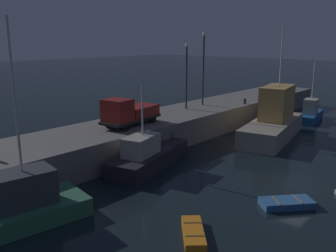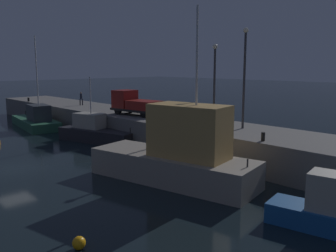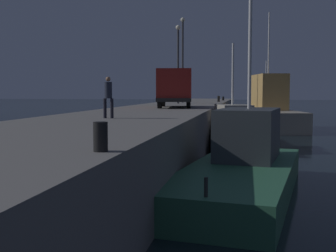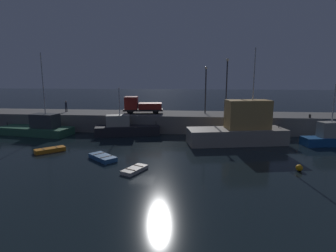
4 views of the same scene
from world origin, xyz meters
name	(u,v)px [view 4 (image 4 of 4)]	position (x,y,z in m)	size (l,w,h in m)	color
ground_plane	(142,157)	(0.00, 0.00, 0.00)	(320.00, 320.00, 0.00)	black
pier_quay	(160,121)	(0.00, 15.06, 1.31)	(66.82, 7.01, 2.61)	slate
fishing_trawler_red	(240,128)	(11.08, 6.96, 1.92)	(12.52, 6.09, 11.66)	gray
fishing_boat_blue	(38,128)	(-17.09, 9.42, 0.98)	(11.10, 5.19, 11.48)	#2D6647
fishing_boat_white	(126,128)	(-4.42, 10.40, 0.98)	(9.43, 5.14, 6.78)	#232328
fishing_trawler_green	(331,137)	(21.92, 7.08, 0.97)	(7.36, 3.24, 7.43)	#195193
dinghy_orange_near	(103,157)	(-3.77, -1.27, 0.23)	(3.40, 3.20, 0.49)	#2D6099
rowboat_white_mid	(135,170)	(0.20, -4.31, 0.16)	(2.14, 2.84, 0.36)	beige
rowboat_blue_far	(50,150)	(-10.57, 0.91, 0.22)	(3.02, 2.93, 0.48)	orange
mooring_buoy_near	(299,168)	(14.68, -2.79, 0.30)	(0.59, 0.59, 0.59)	orange
lamp_post_west	(206,86)	(7.04, 15.65, 6.87)	(0.44, 0.44, 7.21)	#38383D
lamp_post_east	(227,82)	(10.21, 15.69, 7.50)	(0.44, 0.44, 8.41)	#38383D
utility_truck	(141,106)	(-2.92, 14.29, 3.86)	(6.31, 3.05, 2.63)	black
dockworker	(66,106)	(-15.47, 15.09, 3.62)	(0.37, 0.47, 1.77)	black
bollard_west	(310,116)	(21.43, 12.26, 2.85)	(0.28, 0.28, 0.47)	black
bollard_east	(257,115)	(14.30, 12.35, 2.93)	(0.28, 0.28, 0.63)	black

